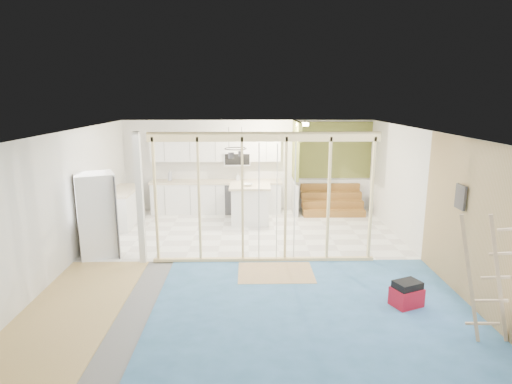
{
  "coord_description": "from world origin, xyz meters",
  "views": [
    {
      "loc": [
        -0.02,
        -8.06,
        3.24
      ],
      "look_at": [
        0.16,
        0.6,
        1.3
      ],
      "focal_mm": 30.0,
      "sensor_mm": 36.0,
      "label": 1
    }
  ],
  "objects_px": {
    "toolbox": "(407,295)",
    "ladder": "(488,279)",
    "fridge": "(97,215)",
    "island": "(250,204)"
  },
  "relations": [
    {
      "from": "fridge",
      "to": "toolbox",
      "type": "bearing_deg",
      "value": -47.08
    },
    {
      "from": "toolbox",
      "to": "ladder",
      "type": "distance_m",
      "value": 1.36
    },
    {
      "from": "fridge",
      "to": "island",
      "type": "relative_size",
      "value": 1.63
    },
    {
      "from": "island",
      "to": "ladder",
      "type": "xyz_separation_m",
      "value": [
        3.11,
        -5.57,
        0.38
      ]
    },
    {
      "from": "toolbox",
      "to": "island",
      "type": "bearing_deg",
      "value": 94.72
    },
    {
      "from": "island",
      "to": "ladder",
      "type": "height_order",
      "value": "ladder"
    },
    {
      "from": "toolbox",
      "to": "ladder",
      "type": "relative_size",
      "value": 0.31
    },
    {
      "from": "fridge",
      "to": "island",
      "type": "bearing_deg",
      "value": 11.42
    },
    {
      "from": "ladder",
      "to": "toolbox",
      "type": "bearing_deg",
      "value": 149.25
    },
    {
      "from": "fridge",
      "to": "ladder",
      "type": "distance_m",
      "value": 7.09
    }
  ]
}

